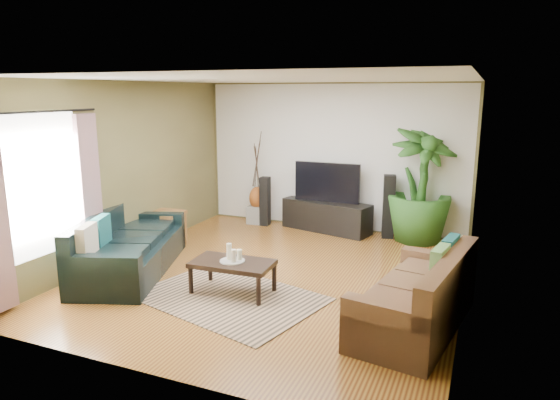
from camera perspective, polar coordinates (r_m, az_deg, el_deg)
The scene contains 27 objects.
floor at distance 7.12m, azimuth -0.63°, elevation -8.60°, with size 5.50×5.50×0.00m, color olive.
ceiling at distance 6.65m, azimuth -0.68°, elevation 13.67°, with size 5.50×5.50×0.00m, color white.
wall_back at distance 9.32m, azimuth 6.08°, elevation 4.91°, with size 5.00×5.00×0.00m, color brown.
wall_front at distance 4.43m, azimuth -14.90°, elevation -3.76°, with size 5.00×5.00×0.00m, color brown.
wall_left at distance 8.07m, azimuth -17.22°, elevation 3.27°, with size 5.50×5.50×0.00m, color brown.
wall_right at distance 6.22m, azimuth 21.00°, elevation 0.43°, with size 5.50×5.50×0.00m, color brown.
backwall_panel at distance 9.31m, azimuth 6.06°, elevation 4.91°, with size 4.90×4.90×0.00m, color white.
window_pane at distance 6.91m, azimuth -25.57°, elevation 1.58°, with size 1.80×1.80×0.00m, color white.
curtain_far at distance 7.43m, azimuth -20.87°, elevation 0.70°, with size 0.08×0.35×2.20m, color gray.
curtain_rod at distance 6.78m, azimuth -26.00°, elevation 9.04°, with size 0.03×0.03×1.90m, color black.
sofa_left at distance 7.47m, azimuth -16.69°, elevation -4.69°, with size 2.33×1.00×0.85m, color black.
sofa_right at distance 5.71m, azimuth 15.18°, elevation -9.92°, with size 1.95×0.88×0.85m, color brown.
area_rug at distance 6.43m, azimuth -5.83°, elevation -11.01°, with size 2.20×1.56×0.01m, color tan.
coffee_table at distance 6.50m, azimuth -5.43°, elevation -8.75°, with size 1.03×0.56×0.42m, color black.
candle_tray at distance 6.43m, azimuth -5.47°, elevation -6.94°, with size 0.32×0.32×0.01m, color gray.
candle_tall at distance 6.44m, azimuth -5.83°, elevation -5.85°, with size 0.07×0.07×0.21m, color #ECE4C8.
candle_mid at distance 6.35m, azimuth -5.33°, elevation -6.35°, with size 0.07×0.07×0.16m, color beige.
candle_short at distance 6.42m, azimuth -4.67°, elevation -6.25°, with size 0.07×0.07×0.13m, color beige.
tv_stand at distance 9.29m, azimuth 5.33°, elevation -1.83°, with size 1.66×0.50×0.55m, color black.
television at distance 9.15m, azimuth 5.41°, elevation 2.04°, with size 1.22×0.07×0.72m, color black.
speaker_left at distance 9.59m, azimuth -1.72°, elevation -0.15°, with size 0.17×0.19×0.94m, color black.
speaker_right at distance 8.96m, azimuth 12.31°, elevation -0.74°, with size 0.20×0.22×1.12m, color black.
potted_plant at distance 8.80m, azimuth 15.76°, elevation 1.67°, with size 1.10×1.10×1.97m, color #25551C.
plant_pot at distance 8.99m, azimuth 15.45°, elevation -3.61°, with size 0.36×0.36×0.28m, color black.
pedestal at distance 9.81m, azimuth -2.60°, elevation -1.65°, with size 0.34×0.34×0.34m, color #989996.
vase at distance 9.74m, azimuth -2.62°, elevation 0.23°, with size 0.31×0.31×0.44m, color #93491A.
side_table at distance 8.61m, azimuth -12.89°, elevation -3.20°, with size 0.54×0.54×0.57m, color brown.
Camera 1 is at (2.63, -6.10, 2.55)m, focal length 32.00 mm.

